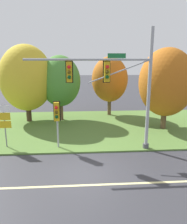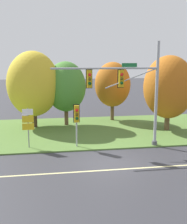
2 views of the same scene
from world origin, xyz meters
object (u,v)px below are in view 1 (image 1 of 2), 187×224
at_px(traffic_signal_mast, 117,81).
at_px(tree_nearest_road, 26,78).
at_px(tree_left_of_mast, 60,81).
at_px(pedestrian_signal_near_kerb, 57,114).
at_px(tree_behind_signpost, 110,79).
at_px(route_sign_post, 4,120).
at_px(tree_mid_verge, 166,83).

height_order(traffic_signal_mast, tree_nearest_road, traffic_signal_mast).
distance_m(traffic_signal_mast, tree_left_of_mast, 8.74).
xyz_separation_m(pedestrian_signal_near_kerb, tree_nearest_road, (-3.38, 6.96, 1.81)).
distance_m(tree_nearest_road, tree_left_of_mast, 3.10).
height_order(tree_nearest_road, tree_behind_signpost, tree_nearest_road).
height_order(route_sign_post, tree_nearest_road, tree_nearest_road).
height_order(traffic_signal_mast, pedestrian_signal_near_kerb, traffic_signal_mast).
xyz_separation_m(traffic_signal_mast, tree_mid_verge, (4.90, 4.25, -0.52)).
bearing_deg(route_sign_post, tree_mid_verge, 15.53).
xyz_separation_m(traffic_signal_mast, tree_left_of_mast, (-4.10, 7.70, -0.67)).
bearing_deg(tree_mid_verge, route_sign_post, -164.47).
bearing_deg(tree_mid_verge, tree_nearest_road, 165.42).
bearing_deg(tree_mid_verge, pedestrian_signal_near_kerb, -156.24).
bearing_deg(tree_left_of_mast, tree_behind_signpost, 18.15).
bearing_deg(tree_nearest_road, tree_behind_signpost, 13.59).
bearing_deg(pedestrian_signal_near_kerb, tree_mid_verge, 23.76).
relative_size(route_sign_post, tree_nearest_road, 0.41).
distance_m(pedestrian_signal_near_kerb, tree_left_of_mast, 7.43).
bearing_deg(route_sign_post, traffic_signal_mast, -6.73).
height_order(route_sign_post, tree_mid_verge, tree_mid_verge).
height_order(tree_left_of_mast, tree_mid_verge, tree_mid_verge).
bearing_deg(tree_nearest_road, traffic_signal_mast, -45.85).
distance_m(traffic_signal_mast, pedestrian_signal_near_kerb, 4.38).
bearing_deg(tree_left_of_mast, pedestrian_signal_near_kerb, -87.57).
height_order(pedestrian_signal_near_kerb, tree_left_of_mast, tree_left_of_mast).
bearing_deg(tree_behind_signpost, tree_nearest_road, -166.41).
height_order(pedestrian_signal_near_kerb, tree_mid_verge, tree_mid_verge).
height_order(tree_behind_signpost, tree_mid_verge, tree_mid_verge).
distance_m(pedestrian_signal_near_kerb, tree_behind_signpost, 10.18).
relative_size(pedestrian_signal_near_kerb, tree_behind_signpost, 0.52).
distance_m(tree_nearest_road, tree_behind_signpost, 8.32).
xyz_separation_m(tree_left_of_mast, tree_mid_verge, (8.99, -3.45, 0.15)).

